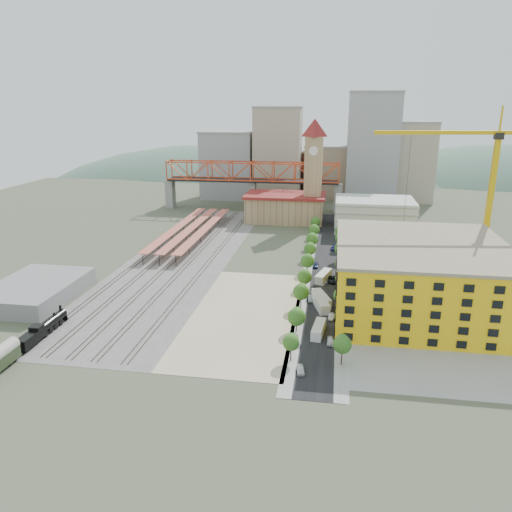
% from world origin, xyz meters
% --- Properties ---
extents(ground, '(400.00, 400.00, 0.00)m').
position_xyz_m(ground, '(0.00, 0.00, 0.00)').
color(ground, '#474C38').
rests_on(ground, ground).
extents(ballast_strip, '(36.00, 165.00, 0.06)m').
position_xyz_m(ballast_strip, '(-36.00, 17.50, 0.03)').
color(ballast_strip, '#605E59').
rests_on(ballast_strip, ground).
extents(dirt_lot, '(28.00, 67.00, 0.06)m').
position_xyz_m(dirt_lot, '(-4.00, -31.50, 0.03)').
color(dirt_lot, tan).
rests_on(dirt_lot, ground).
extents(street_asphalt, '(12.00, 170.00, 0.06)m').
position_xyz_m(street_asphalt, '(16.00, 15.00, 0.03)').
color(street_asphalt, black).
rests_on(street_asphalt, ground).
extents(sidewalk_west, '(3.00, 170.00, 0.04)m').
position_xyz_m(sidewalk_west, '(10.50, 15.00, 0.02)').
color(sidewalk_west, gray).
rests_on(sidewalk_west, ground).
extents(sidewalk_east, '(3.00, 170.00, 0.04)m').
position_xyz_m(sidewalk_east, '(21.50, 15.00, 0.02)').
color(sidewalk_east, gray).
rests_on(sidewalk_east, ground).
extents(construction_pad, '(50.00, 90.00, 0.06)m').
position_xyz_m(construction_pad, '(45.00, -20.00, 0.03)').
color(construction_pad, gray).
rests_on(construction_pad, ground).
extents(rail_tracks, '(26.56, 160.00, 0.18)m').
position_xyz_m(rail_tracks, '(-37.80, 17.50, 0.15)').
color(rail_tracks, '#382B23').
rests_on(rail_tracks, ground).
extents(platform_canopies, '(16.00, 80.00, 4.12)m').
position_xyz_m(platform_canopies, '(-41.00, 45.00, 3.99)').
color(platform_canopies, '#C8594D').
rests_on(platform_canopies, ground).
extents(station_hall, '(38.00, 24.00, 13.10)m').
position_xyz_m(station_hall, '(-5.00, 82.00, 6.67)').
color(station_hall, tan).
rests_on(station_hall, ground).
extents(clock_tower, '(12.00, 12.00, 52.00)m').
position_xyz_m(clock_tower, '(8.00, 79.99, 28.70)').
color(clock_tower, tan).
rests_on(clock_tower, ground).
extents(parking_garage, '(34.00, 26.00, 14.00)m').
position_xyz_m(parking_garage, '(36.00, 70.00, 7.00)').
color(parking_garage, silver).
rests_on(parking_garage, ground).
extents(truss_bridge, '(94.00, 9.60, 25.60)m').
position_xyz_m(truss_bridge, '(-25.00, 105.00, 18.86)').
color(truss_bridge, gray).
rests_on(truss_bridge, ground).
extents(construction_building, '(44.60, 50.60, 18.80)m').
position_xyz_m(construction_building, '(42.00, -20.00, 9.41)').
color(construction_building, yellow).
rests_on(construction_building, ground).
extents(warehouse, '(22.00, 32.00, 5.00)m').
position_xyz_m(warehouse, '(-66.00, -30.00, 2.50)').
color(warehouse, gray).
rests_on(warehouse, ground).
extents(street_trees, '(15.40, 124.40, 8.00)m').
position_xyz_m(street_trees, '(16.00, 5.00, 0.00)').
color(street_trees, '#295F1C').
rests_on(street_trees, ground).
extents(skyline, '(133.00, 46.00, 60.00)m').
position_xyz_m(skyline, '(7.47, 142.31, 22.81)').
color(skyline, '#9EA0A3').
rests_on(skyline, ground).
extents(distant_hills, '(647.00, 264.00, 227.00)m').
position_xyz_m(distant_hills, '(45.28, 260.00, -79.54)').
color(distant_hills, '#4C6B59').
rests_on(distant_hills, ground).
extents(locomotive, '(2.61, 20.17, 5.04)m').
position_xyz_m(locomotive, '(-50.00, -51.71, 1.88)').
color(locomotive, black).
rests_on(locomotive, ground).
extents(tower_crane, '(50.16, 8.43, 53.79)m').
position_xyz_m(tower_crane, '(62.70, 9.00, 33.19)').
color(tower_crane, gold).
rests_on(tower_crane, ground).
extents(site_trailer_a, '(3.51, 9.60, 2.57)m').
position_xyz_m(site_trailer_a, '(16.00, -40.63, 1.28)').
color(site_trailer_a, silver).
rests_on(site_trailer_a, ground).
extents(site_trailer_b, '(5.43, 10.78, 2.85)m').
position_xyz_m(site_trailer_b, '(16.00, -24.27, 1.43)').
color(site_trailer_b, silver).
rests_on(site_trailer_b, ground).
extents(site_trailer_c, '(5.98, 10.52, 2.79)m').
position_xyz_m(site_trailer_c, '(16.00, -20.61, 1.40)').
color(site_trailer_c, silver).
rests_on(site_trailer_c, ground).
extents(site_trailer_d, '(5.33, 10.49, 2.78)m').
position_xyz_m(site_trailer_d, '(16.00, -1.20, 1.39)').
color(site_trailer_d, silver).
rests_on(site_trailer_d, ground).
extents(car_0, '(2.11, 4.12, 1.34)m').
position_xyz_m(car_0, '(13.00, -59.71, 0.67)').
color(car_0, silver).
rests_on(car_0, ground).
extents(car_1, '(1.86, 4.76, 1.55)m').
position_xyz_m(car_1, '(13.00, -19.04, 0.77)').
color(car_1, gray).
rests_on(car_1, ground).
extents(car_2, '(2.34, 5.01, 1.39)m').
position_xyz_m(car_2, '(13.00, -18.42, 0.69)').
color(car_2, black).
rests_on(car_2, ground).
extents(car_3, '(1.93, 4.56, 1.31)m').
position_xyz_m(car_3, '(13.00, 11.96, 0.66)').
color(car_3, '#1B254E').
rests_on(car_3, ground).
extents(car_4, '(1.71, 4.20, 1.43)m').
position_xyz_m(car_4, '(19.00, -45.43, 0.71)').
color(car_4, silver).
rests_on(car_4, ground).
extents(car_5, '(1.83, 4.24, 1.36)m').
position_xyz_m(car_5, '(19.00, -30.97, 0.68)').
color(car_5, '#AFAFB5').
rests_on(car_5, ground).
extents(car_6, '(2.87, 5.88, 1.61)m').
position_xyz_m(car_6, '(19.00, -2.17, 0.80)').
color(car_6, black).
rests_on(car_6, ground).
extents(car_7, '(2.73, 5.48, 1.53)m').
position_xyz_m(car_7, '(19.00, 34.94, 0.76)').
color(car_7, navy).
rests_on(car_7, ground).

